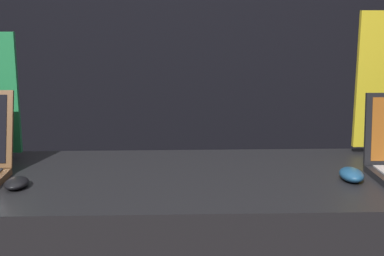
% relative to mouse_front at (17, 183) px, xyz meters
% --- Properties ---
extents(wall_back, '(8.00, 0.05, 2.80)m').
position_rel_mouse_front_xyz_m(wall_back, '(0.51, 1.43, 0.43)').
color(wall_back, black).
rests_on(wall_back, ground_plane).
extents(mouse_front, '(0.07, 0.10, 0.03)m').
position_rel_mouse_front_xyz_m(mouse_front, '(0.00, 0.00, 0.00)').
color(mouse_front, black).
rests_on(mouse_front, display_counter).
extents(mouse_back, '(0.07, 0.11, 0.04)m').
position_rel_mouse_front_xyz_m(mouse_back, '(0.97, 0.03, 0.01)').
color(mouse_back, navy).
rests_on(mouse_back, display_counter).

